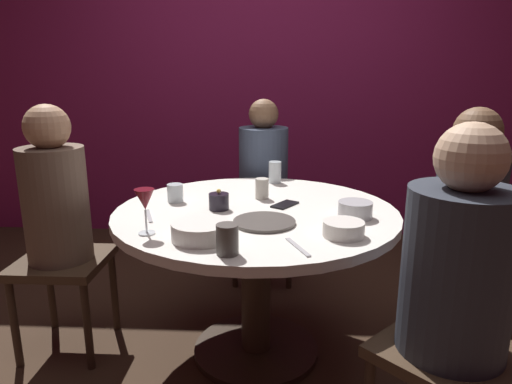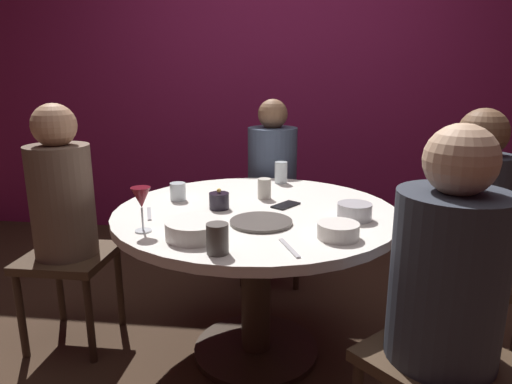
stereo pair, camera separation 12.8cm
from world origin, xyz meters
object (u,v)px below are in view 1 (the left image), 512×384
Objects in this scene: dining_table at (256,243)px; bowl_serving_large at (355,210)px; wine_glass at (145,201)px; cup_by_left_diner at (227,239)px; bowl_salad_center at (343,229)px; bowl_small_white at (201,231)px; dinner_plate at (264,222)px; cup_near_candle at (275,172)px; cup_center_front at (175,193)px; seated_diner_left at (56,205)px; seated_diner_front_right at (457,272)px; cell_phone at (285,205)px; candle_holder at (219,201)px; cup_by_right_diner at (262,189)px; seated_diner_right at (468,212)px; seated_diner_back at (263,171)px.

dining_table is 0.48m from bowl_serving_large.
cup_by_left_diner is (0.33, -0.18, -0.08)m from wine_glass.
bowl_serving_large reaches higher than bowl_salad_center.
dinner_plate is at bearing 40.16° from bowl_small_white.
bowl_salad_center is at bearing 1.28° from wine_glass.
cup_center_front is (-0.47, -0.41, -0.02)m from cup_near_candle.
seated_diner_front_right is (1.57, -0.65, 0.00)m from seated_diner_left.
cup_by_left_diner reaches higher than dinner_plate.
cup_center_front reaches higher than bowl_small_white.
cell_phone is 0.63m from cup_by_left_diner.
seated_diner_left is 5.43× the size of bowl_small_white.
cup_near_candle is 0.62m from cup_center_front.
bowl_small_white is at bearing -92.35° from candle_holder.
seated_diner_front_right is 1.04m from candle_holder.
seated_diner_front_right is at bearing -17.28° from bowl_small_white.
bowl_serving_large is 0.66× the size of bowl_small_white.
cup_by_right_diner is (0.20, 0.57, 0.02)m from bowl_small_white.
cup_near_candle reaches higher than cup_by_left_diner.
wine_glass reaches higher than cup_by_right_diner.
bowl_serving_large is 0.67m from bowl_small_white.
dining_table is at bearing -98.50° from cup_near_candle.
seated_diner_right is 0.93m from cup_by_right_diner.
seated_diner_front_right is 0.73m from cup_by_left_diner.
seated_diner_back reaches higher than cup_by_right_diner.
bowl_small_white is (-0.83, 0.26, 0.03)m from seated_diner_front_right.
dinner_plate is at bearing -73.89° from cell_phone.
cup_center_front is (-0.74, 0.43, 0.01)m from bowl_salad_center.
cup_near_candle is at bearing 65.34° from candle_holder.
bowl_small_white is (0.22, -0.04, -0.10)m from wine_glass.
seated_diner_back is 1.27m from seated_diner_right.
bowl_small_white is at bearing -67.22° from cup_center_front.
bowl_salad_center is 0.85m from cup_center_front.
dining_table is at bearing 3.91° from candle_holder.
seated_diner_left is 6.77× the size of wine_glass.
seated_diner_right is 0.71m from seated_diner_front_right.
wine_glass is at bearing -33.52° from seated_diner_left.
cup_center_front reaches higher than bowl_salad_center.
cup_center_front is (-0.39, 0.10, 0.20)m from dining_table.
cup_near_candle is (-0.35, 0.61, 0.03)m from bowl_serving_large.
bowl_serving_large is at bearing 41.34° from cup_by_left_diner.
seated_diner_front_right is at bearing 66.56° from seated_diner_right.
seated_diner_left is at bearing -152.59° from cup_near_candle.
seated_diner_left reaches higher than seated_diner_back.
cup_by_right_diner is (-0.11, 0.12, 0.05)m from cell_phone.
seated_diner_back is 12.32× the size of candle_holder.
wine_glass is (-1.05, 0.30, 0.12)m from seated_diner_front_right.
cup_by_left_diner is at bearing -74.60° from cell_phone.
bowl_small_white reaches higher than bowl_salad_center.
seated_diner_right is 1.38m from wine_glass.
bowl_serving_large is at bearing -22.93° from seated_diner_front_right.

